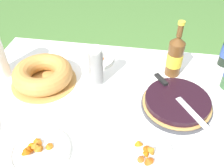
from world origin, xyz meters
The scene contains 10 objects.
garden_table centered at (0.00, 0.00, 0.61)m, with size 1.42×0.98×0.68m.
tablecloth centered at (0.00, 0.00, 0.67)m, with size 1.43×0.99×0.10m.
berry_tart centered at (0.32, 0.01, 0.71)m, with size 0.33×0.33×0.06m.
serving_knife centered at (0.31, 0.04, 0.75)m, with size 0.23×0.32×0.01m.
bundt_cake centered at (-0.36, 0.09, 0.74)m, with size 0.34×0.34×0.10m.
cup_stack centered at (-0.08, 0.12, 0.79)m, with size 0.07×0.07×0.21m.
cider_bottle_amber centered at (0.31, 0.27, 0.80)m, with size 0.08×0.08×0.31m.
snack_plate_left centered at (0.20, -0.26, 0.70)m, with size 0.21×0.21×0.06m.
snack_plate_right centered at (-0.21, -0.33, 0.70)m, with size 0.24×0.24×0.06m.
snack_plate_far centered at (-0.12, 0.32, 0.70)m, with size 0.19×0.19×0.06m.
Camera 1 is at (0.16, -0.84, 1.54)m, focal length 40.00 mm.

